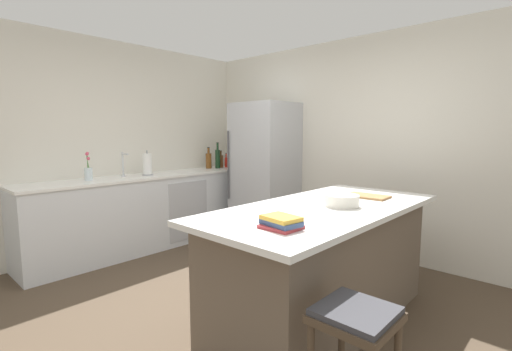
{
  "coord_description": "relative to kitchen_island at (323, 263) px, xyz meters",
  "views": [
    {
      "loc": [
        1.97,
        -1.82,
        1.48
      ],
      "look_at": [
        -0.68,
        1.05,
        1.0
      ],
      "focal_mm": 25.03,
      "sensor_mm": 36.0,
      "label": 1
    }
  ],
  "objects": [
    {
      "name": "wall_left",
      "position": [
        -2.99,
        -0.5,
        0.84
      ],
      "size": [
        0.1,
        6.0,
        2.6
      ],
      "primitive_type": "cube",
      "color": "silver",
      "rests_on": "ground_plane"
    },
    {
      "name": "counter_run_left",
      "position": [
        -2.64,
        0.08,
        0.0
      ],
      "size": [
        0.63,
        3.09,
        0.93
      ],
      "color": "silver",
      "rests_on": "ground_plane"
    },
    {
      "name": "refrigerator",
      "position": [
        -1.8,
        1.36,
        0.47
      ],
      "size": [
        0.77,
        0.72,
        1.87
      ],
      "color": "#B7BABF",
      "rests_on": "ground_plane"
    },
    {
      "name": "cookbook_stack",
      "position": [
        0.16,
        -0.73,
        0.49
      ],
      "size": [
        0.24,
        0.19,
        0.08
      ],
      "color": "#A83338",
      "rests_on": "kitchen_island"
    },
    {
      "name": "ground_plane",
      "position": [
        -0.54,
        -0.5,
        -0.46
      ],
      "size": [
        7.2,
        7.2,
        0.0
      ],
      "primitive_type": "plane",
      "color": "#4C3D2D"
    },
    {
      "name": "syrup_bottle",
      "position": [
        -2.66,
        1.31,
        0.57
      ],
      "size": [
        0.07,
        0.07,
        0.26
      ],
      "color": "#5B3319",
      "rests_on": "counter_run_left"
    },
    {
      "name": "paper_towel_roll",
      "position": [
        -2.62,
        0.05,
        0.6
      ],
      "size": [
        0.14,
        0.14,
        0.31
      ],
      "color": "gray",
      "rests_on": "counter_run_left"
    },
    {
      "name": "flower_vase",
      "position": [
        -2.65,
        -0.68,
        0.57
      ],
      "size": [
        0.08,
        0.08,
        0.32
      ],
      "color": "silver",
      "rests_on": "counter_run_left"
    },
    {
      "name": "kitchen_island",
      "position": [
        0.0,
        0.0,
        0.0
      ],
      "size": [
        0.98,
        2.14,
        0.92
      ],
      "color": "brown",
      "rests_on": "ground_plane"
    },
    {
      "name": "sink_faucet",
      "position": [
        -2.69,
        -0.24,
        0.63
      ],
      "size": [
        0.15,
        0.05,
        0.3
      ],
      "color": "silver",
      "rests_on": "counter_run_left"
    },
    {
      "name": "cutting_board",
      "position": [
        0.07,
        0.57,
        0.46
      ],
      "size": [
        0.36,
        0.23,
        0.02
      ],
      "color": "#9E7042",
      "rests_on": "kitchen_island"
    },
    {
      "name": "hot_sauce_bottle",
      "position": [
        -2.65,
        1.42,
        0.55
      ],
      "size": [
        0.05,
        0.05,
        0.22
      ],
      "color": "red",
      "rests_on": "counter_run_left"
    },
    {
      "name": "wall_rear",
      "position": [
        -0.54,
        1.75,
        0.84
      ],
      "size": [
        6.0,
        0.1,
        2.6
      ],
      "primitive_type": "cube",
      "color": "silver",
      "rests_on": "ground_plane"
    },
    {
      "name": "whiskey_bottle",
      "position": [
        -2.71,
        1.12,
        0.59
      ],
      "size": [
        0.08,
        0.08,
        0.32
      ],
      "color": "brown",
      "rests_on": "counter_run_left"
    },
    {
      "name": "mixing_bowl",
      "position": [
        0.1,
        0.08,
        0.5
      ],
      "size": [
        0.26,
        0.26,
        0.09
      ],
      "color": "silver",
      "rests_on": "kitchen_island"
    },
    {
      "name": "bar_stool",
      "position": [
        0.69,
        -0.81,
        0.06
      ],
      "size": [
        0.36,
        0.36,
        0.65
      ],
      "color": "#473828",
      "rests_on": "ground_plane"
    },
    {
      "name": "wine_bottle",
      "position": [
        -2.63,
        1.22,
        0.62
      ],
      "size": [
        0.07,
        0.07,
        0.39
      ],
      "color": "#19381E",
      "rests_on": "counter_run_left"
    },
    {
      "name": "olive_oil_bottle",
      "position": [
        -2.66,
        1.5,
        0.6
      ],
      "size": [
        0.05,
        0.05,
        0.34
      ],
      "color": "olive",
      "rests_on": "counter_run_left"
    }
  ]
}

